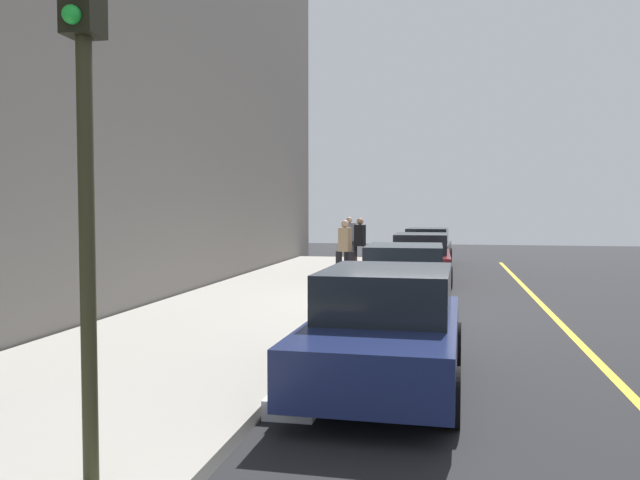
% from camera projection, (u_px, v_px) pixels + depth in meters
% --- Properties ---
extents(ground_plane, '(56.00, 56.00, 0.00)m').
position_uv_depth(ground_plane, '(402.00, 312.00, 14.24)').
color(ground_plane, black).
extents(sidewalk, '(28.00, 4.60, 0.15)m').
position_uv_depth(sidewalk, '(260.00, 304.00, 14.88)').
color(sidewalk, '#A39E93').
rests_on(sidewalk, ground).
extents(lane_stripe_centre, '(28.00, 0.14, 0.01)m').
position_uv_depth(lane_stripe_centre, '(553.00, 316.00, 13.61)').
color(lane_stripe_centre, gold).
rests_on(lane_stripe_centre, ground).
extents(snow_bank_curb, '(5.78, 0.56, 0.22)m').
position_uv_depth(snow_bank_curb, '(334.00, 353.00, 9.65)').
color(snow_bank_curb, white).
rests_on(snow_bank_curb, ground).
extents(parked_car_charcoal, '(4.74, 2.02, 1.51)m').
position_uv_depth(parked_car_charcoal, '(427.00, 247.00, 26.03)').
color(parked_car_charcoal, black).
rests_on(parked_car_charcoal, ground).
extents(parked_car_maroon, '(4.79, 1.96, 1.51)m').
position_uv_depth(parked_car_maroon, '(421.00, 258.00, 20.08)').
color(parked_car_maroon, black).
rests_on(parked_car_maroon, ground).
extents(parked_car_white, '(4.35, 1.95, 1.51)m').
position_uv_depth(parked_car_white, '(404.00, 280.00, 13.72)').
color(parked_car_white, black).
rests_on(parked_car_white, ground).
extents(parked_car_navy, '(4.37, 1.97, 1.51)m').
position_uv_depth(parked_car_navy, '(386.00, 328.00, 8.22)').
color(parked_car_navy, black).
rests_on(parked_car_navy, ground).
extents(pedestrian_black_coat, '(0.52, 0.60, 1.83)m').
position_uv_depth(pedestrian_black_coat, '(360.00, 243.00, 22.21)').
color(pedestrian_black_coat, black).
rests_on(pedestrian_black_coat, sidewalk).
extents(pedestrian_tan_coat, '(0.52, 0.59, 1.80)m').
position_uv_depth(pedestrian_tan_coat, '(345.00, 248.00, 19.55)').
color(pedestrian_tan_coat, black).
rests_on(pedestrian_tan_coat, sidewalk).
extents(pedestrian_grey_coat, '(0.56, 0.57, 1.82)m').
position_uv_depth(pedestrian_grey_coat, '(349.00, 238.00, 25.54)').
color(pedestrian_grey_coat, black).
rests_on(pedestrian_grey_coat, sidewalk).
extents(traffic_light_pole, '(0.35, 0.26, 4.12)m').
position_uv_depth(traffic_light_pole, '(84.00, 120.00, 4.79)').
color(traffic_light_pole, '#2D2D19').
rests_on(traffic_light_pole, sidewalk).
extents(rolling_suitcase, '(0.34, 0.22, 0.88)m').
position_uv_depth(rolling_suitcase, '(353.00, 264.00, 21.76)').
color(rolling_suitcase, '#471E19').
rests_on(rolling_suitcase, sidewalk).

